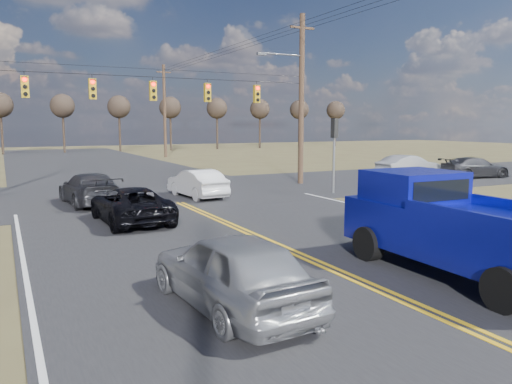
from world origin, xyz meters
name	(u,v)px	position (x,y,z in m)	size (l,w,h in m)	color
ground	(392,296)	(0.00, 0.00, 0.00)	(160.00, 160.00, 0.00)	brown
road_main	(213,218)	(0.00, 10.00, 0.00)	(14.00, 120.00, 0.02)	#28282B
road_cross	(156,193)	(0.00, 18.00, 0.00)	(120.00, 12.00, 0.02)	#28282B
signal_gantry	(164,96)	(0.50, 17.79, 5.06)	(19.60, 4.83, 10.00)	#473323
utility_poles	(158,91)	(0.00, 17.00, 5.23)	(19.60, 58.32, 10.00)	#473323
treeline	(117,93)	(0.00, 26.96, 5.70)	(87.00, 117.80, 7.40)	#33261C
pickup_truck	(455,227)	(2.42, 0.57, 1.16)	(2.67, 6.40, 2.38)	black
silver_suv	(232,270)	(-3.27, 0.92, 0.77)	(1.83, 4.55, 1.55)	gray
black_suv	(131,205)	(-3.03, 10.45, 0.66)	(2.20, 4.77, 1.33)	black
white_car_queue	(197,183)	(1.39, 15.47, 0.69)	(1.47, 4.22, 1.39)	white
dgrey_car_queue	(90,189)	(-3.72, 15.50, 0.72)	(2.01, 4.94, 1.43)	#2F2F34
cross_car_east_near	(408,166)	(17.45, 17.75, 0.76)	(4.62, 1.61, 1.52)	#AFB3B7
cross_car_east_far	(475,168)	(21.27, 15.49, 0.70)	(4.81, 1.96, 1.40)	#2C2D31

